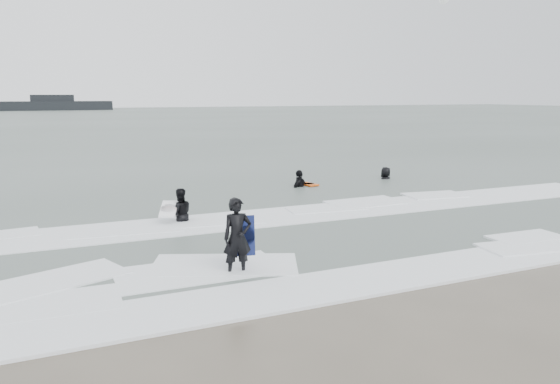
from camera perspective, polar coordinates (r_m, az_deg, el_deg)
name	(u,v)px	position (r m, az deg, el deg)	size (l,w,h in m)	color
ground	(364,272)	(13.23, 8.73, -8.24)	(320.00, 320.00, 0.00)	brown
sea	(90,120)	(90.93, -19.28, 7.07)	(320.00, 320.00, 0.00)	#47544C
surfer_centre	(238,275)	(12.89, -4.42, -8.65)	(0.68, 0.44, 1.85)	black
surfer_wading	(180,224)	(18.08, -10.38, -3.26)	(0.83, 0.65, 1.71)	black
surfer_right_near	(300,188)	(24.57, 2.06, 0.46)	(1.15, 0.48, 1.96)	black
surfer_right_far	(386,180)	(27.27, 10.98, 1.25)	(0.87, 0.57, 1.79)	black
surf_foam	(297,234)	(16.33, 1.82, -4.41)	(30.03, 9.06, 0.09)	white
bodyboards	(249,204)	(18.47, -3.21, -1.24)	(8.18, 10.78, 1.25)	#0E1745
vessel_horizon	(53,105)	(151.12, -22.66, 8.42)	(28.67, 5.12, 3.89)	black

